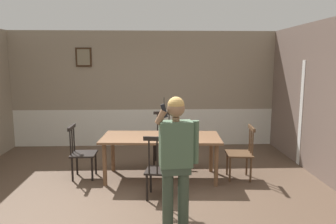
{
  "coord_description": "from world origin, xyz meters",
  "views": [
    {
      "loc": [
        0.27,
        -4.55,
        2.08
      ],
      "look_at": [
        0.45,
        -0.25,
        1.39
      ],
      "focal_mm": 34.16,
      "sensor_mm": 36.0,
      "label": 1
    }
  ],
  "objects_px": {
    "chair_by_doorway": "(163,140)",
    "chair_near_window": "(159,169)",
    "dining_table": "(161,141)",
    "chair_opposite_corner": "(241,153)",
    "chair_at_table_head": "(82,153)",
    "person_figure": "(176,154)"
  },
  "relations": [
    {
      "from": "chair_at_table_head",
      "to": "person_figure",
      "type": "bearing_deg",
      "value": 41.23
    },
    {
      "from": "chair_by_doorway",
      "to": "dining_table",
      "type": "bearing_deg",
      "value": 92.72
    },
    {
      "from": "chair_near_window",
      "to": "chair_by_doorway",
      "type": "height_order",
      "value": "chair_by_doorway"
    },
    {
      "from": "chair_opposite_corner",
      "to": "chair_by_doorway",
      "type": "bearing_deg",
      "value": 60.68
    },
    {
      "from": "dining_table",
      "to": "chair_by_doorway",
      "type": "relative_size",
      "value": 2.01
    },
    {
      "from": "chair_near_window",
      "to": "person_figure",
      "type": "bearing_deg",
      "value": -67.11
    },
    {
      "from": "dining_table",
      "to": "chair_at_table_head",
      "type": "xyz_separation_m",
      "value": [
        -1.42,
        0.08,
        -0.22
      ]
    },
    {
      "from": "chair_near_window",
      "to": "chair_by_doorway",
      "type": "relative_size",
      "value": 0.95
    },
    {
      "from": "chair_near_window",
      "to": "chair_by_doorway",
      "type": "bearing_deg",
      "value": 95.82
    },
    {
      "from": "chair_at_table_head",
      "to": "person_figure",
      "type": "distance_m",
      "value": 2.44
    },
    {
      "from": "dining_table",
      "to": "person_figure",
      "type": "relative_size",
      "value": 1.28
    },
    {
      "from": "chair_at_table_head",
      "to": "chair_opposite_corner",
      "type": "relative_size",
      "value": 1.0
    },
    {
      "from": "chair_by_doorway",
      "to": "chair_at_table_head",
      "type": "bearing_deg",
      "value": 33.88
    },
    {
      "from": "chair_near_window",
      "to": "chair_opposite_corner",
      "type": "bearing_deg",
      "value": 36.91
    },
    {
      "from": "chair_near_window",
      "to": "person_figure",
      "type": "distance_m",
      "value": 1.01
    },
    {
      "from": "dining_table",
      "to": "chair_at_table_head",
      "type": "height_order",
      "value": "chair_at_table_head"
    },
    {
      "from": "chair_by_doorway",
      "to": "chair_near_window",
      "type": "bearing_deg",
      "value": 92.65
    },
    {
      "from": "chair_at_table_head",
      "to": "person_figure",
      "type": "height_order",
      "value": "person_figure"
    },
    {
      "from": "chair_near_window",
      "to": "chair_at_table_head",
      "type": "xyz_separation_m",
      "value": [
        -1.37,
        0.93,
        0.0
      ]
    },
    {
      "from": "chair_near_window",
      "to": "chair_at_table_head",
      "type": "bearing_deg",
      "value": 155.03
    },
    {
      "from": "chair_by_doorway",
      "to": "chair_at_table_head",
      "type": "height_order",
      "value": "chair_by_doorway"
    },
    {
      "from": "chair_near_window",
      "to": "chair_at_table_head",
      "type": "relative_size",
      "value": 1.04
    }
  ]
}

